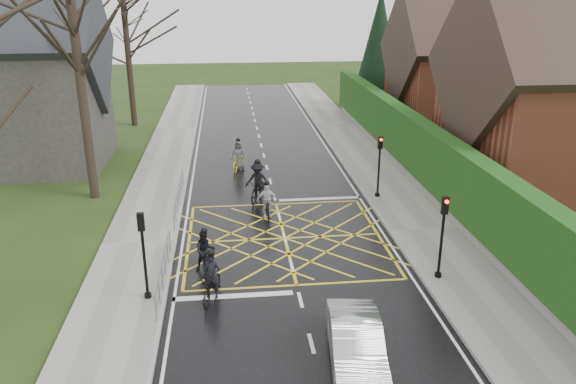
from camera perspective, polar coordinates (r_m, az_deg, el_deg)
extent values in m
plane|color=#1F3110|center=(23.71, -0.33, -4.74)|extent=(120.00, 120.00, 0.00)
cube|color=black|center=(23.71, -0.33, -4.73)|extent=(9.00, 80.00, 0.01)
cube|color=gray|center=(24.97, 13.52, -3.81)|extent=(3.00, 80.00, 0.15)
cube|color=gray|center=(23.87, -14.87, -5.08)|extent=(3.00, 80.00, 0.15)
cube|color=slate|center=(30.71, 12.99, 1.31)|extent=(0.50, 38.00, 0.70)
cube|color=#11360E|center=(30.21, 13.24, 4.45)|extent=(0.90, 38.00, 2.80)
cube|color=brown|center=(31.30, 26.87, 5.52)|extent=(11.00, 9.00, 6.50)
cube|color=brown|center=(43.48, 17.01, 9.97)|extent=(9.00, 8.00, 6.00)
cube|color=#32241E|center=(43.12, 17.41, 13.76)|extent=(9.80, 8.80, 8.80)
cube|color=brown|center=(44.09, 21.13, 16.88)|extent=(0.70, 0.70, 1.60)
cylinder|color=black|center=(50.04, 8.92, 9.01)|extent=(0.50, 0.50, 1.20)
cone|color=black|center=(49.41, 9.20, 14.02)|extent=(4.60, 4.60, 10.00)
cube|color=#2D2B28|center=(35.84, -24.78, 7.85)|extent=(8.00, 7.00, 7.00)
cube|color=#26282D|center=(35.39, -25.59, 13.21)|extent=(8.80, 7.80, 7.80)
cylinder|color=black|center=(28.58, -20.25, 9.89)|extent=(0.44, 0.44, 11.00)
cylinder|color=black|center=(36.47, -19.08, 12.76)|extent=(0.44, 0.44, 12.00)
cylinder|color=black|center=(44.26, -15.89, 12.87)|extent=(0.44, 0.44, 10.00)
cylinder|color=slate|center=(20.16, -12.61, -6.79)|extent=(0.05, 5.00, 0.05)
cylinder|color=slate|center=(20.36, -12.52, -7.92)|extent=(0.04, 5.00, 0.04)
cylinder|color=slate|center=(18.22, -13.26, -11.72)|extent=(0.04, 0.04, 1.00)
cylinder|color=slate|center=(22.61, -11.91, -5.08)|extent=(0.04, 0.04, 1.00)
cylinder|color=slate|center=(27.04, -11.09, 0.35)|extent=(0.05, 6.00, 0.05)
cylinder|color=slate|center=(27.19, -11.03, -0.55)|extent=(0.04, 6.00, 0.04)
cylinder|color=slate|center=(24.43, -11.51, -3.11)|extent=(0.04, 0.04, 1.00)
cylinder|color=slate|center=(30.03, -10.62, 1.36)|extent=(0.04, 0.04, 1.00)
cylinder|color=black|center=(27.95, 9.20, 2.20)|extent=(0.10, 0.10, 3.00)
cylinder|color=black|center=(28.38, 9.05, -0.40)|extent=(0.24, 0.24, 0.30)
cube|color=black|center=(27.56, 9.36, 4.97)|extent=(0.22, 0.16, 0.62)
sphere|color=#FF0C0C|center=(27.40, 9.45, 5.27)|extent=(0.14, 0.14, 0.14)
cylinder|color=black|center=(20.52, 15.31, -4.98)|extent=(0.10, 0.10, 3.00)
cylinder|color=black|center=(21.11, 14.97, -8.30)|extent=(0.24, 0.24, 0.30)
cube|color=black|center=(19.99, 15.67, -1.33)|extent=(0.22, 0.16, 0.62)
sphere|color=#FF0C0C|center=(19.83, 15.84, -0.97)|extent=(0.14, 0.14, 0.14)
cylinder|color=black|center=(19.11, -14.36, -6.82)|extent=(0.10, 0.10, 3.00)
cylinder|color=black|center=(19.74, -14.03, -10.32)|extent=(0.24, 0.24, 0.30)
cube|color=black|center=(18.53, -14.73, -2.94)|extent=(0.22, 0.16, 0.62)
sphere|color=#FF0C0C|center=(18.58, -14.73, -2.29)|extent=(0.14, 0.14, 0.14)
imported|color=black|center=(19.29, -7.72, -9.47)|extent=(1.11, 1.96, 0.97)
imported|color=black|center=(19.21, -7.76, -8.44)|extent=(0.69, 0.54, 1.65)
sphere|color=black|center=(18.83, -7.88, -6.18)|extent=(0.26, 0.26, 0.26)
imported|color=black|center=(21.09, -8.39, -6.72)|extent=(0.74, 1.76, 1.02)
imported|color=black|center=(21.06, -8.42, -5.94)|extent=(0.85, 0.71, 1.57)
sphere|color=black|center=(20.72, -8.53, -3.94)|extent=(0.25, 0.25, 0.25)
imported|color=black|center=(27.81, -3.06, 0.30)|extent=(1.40, 2.27, 1.13)
imported|color=black|center=(27.78, -3.09, 1.14)|extent=(1.40, 1.07, 1.91)
sphere|color=black|center=(27.48, -3.13, 3.06)|extent=(0.30, 0.30, 0.30)
imported|color=black|center=(25.65, -2.14, -1.51)|extent=(0.54, 1.75, 1.04)
imported|color=silver|center=(25.65, -2.16, -0.85)|extent=(0.95, 0.42, 1.60)
sphere|color=black|center=(25.37, -2.19, 0.88)|extent=(0.25, 0.25, 0.25)
imported|color=gold|center=(32.60, -5.02, 3.12)|extent=(1.26, 2.03, 1.01)
imported|color=#515458|center=(32.60, -5.04, 3.77)|extent=(0.97, 0.79, 1.71)
sphere|color=black|center=(32.36, -5.09, 5.26)|extent=(0.27, 0.27, 0.27)
imported|color=#B6B9BE|center=(16.14, 6.92, -15.14)|extent=(1.83, 4.15, 1.33)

